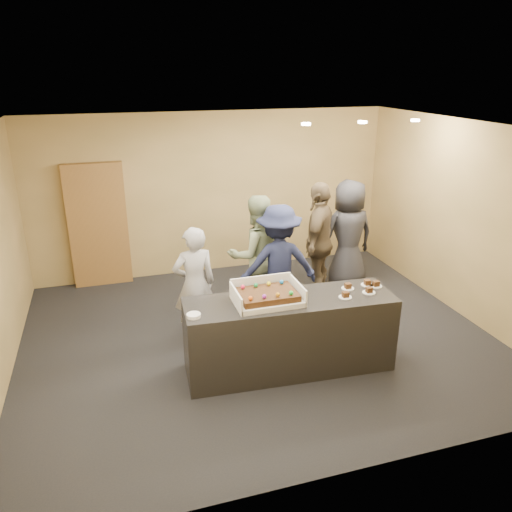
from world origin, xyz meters
name	(u,v)px	position (x,y,z in m)	size (l,w,h in m)	color
room	(258,240)	(0.00, 0.00, 1.35)	(6.04, 6.00, 2.70)	black
serving_counter	(289,334)	(0.14, -0.81, 0.45)	(2.40, 0.70, 0.90)	black
storage_cabinet	(98,226)	(-1.90, 2.41, 0.99)	(0.90, 0.15, 1.99)	brown
cake_box	(267,297)	(-0.13, -0.78, 0.95)	(0.74, 0.51, 0.22)	white
sheet_cake	(267,294)	(-0.13, -0.81, 1.00)	(0.63, 0.44, 0.12)	#331D0B
plate_stack	(194,315)	(-0.98, -0.91, 0.92)	(0.15, 0.15, 0.04)	white
slice_a	(345,296)	(0.75, -0.95, 0.92)	(0.15, 0.15, 0.07)	white
slice_b	(348,287)	(0.89, -0.74, 0.92)	(0.15, 0.15, 0.07)	white
slice_c	(369,291)	(1.07, -0.91, 0.92)	(0.15, 0.15, 0.07)	white
slice_d	(367,283)	(1.16, -0.72, 0.92)	(0.15, 0.15, 0.07)	white
slice_e	(376,285)	(1.24, -0.78, 0.92)	(0.15, 0.15, 0.07)	white
person_server_grey	(195,285)	(-0.77, 0.20, 0.77)	(0.56, 0.37, 1.53)	#A7A6AC
person_sage_man	(256,255)	(0.21, 0.76, 0.86)	(0.84, 0.65, 1.72)	gray
person_navy_man	(278,264)	(0.42, 0.39, 0.83)	(1.08, 0.62, 1.67)	#1C2140
person_brown_extra	(319,241)	(1.24, 0.91, 0.91)	(1.06, 0.44, 1.81)	brown
person_dark_suit	(348,236)	(1.81, 1.08, 0.88)	(0.86, 0.56, 1.77)	#29292E
ceiling_spotlights	(362,122)	(1.60, 0.50, 2.67)	(1.72, 0.12, 0.03)	#FFEAC6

